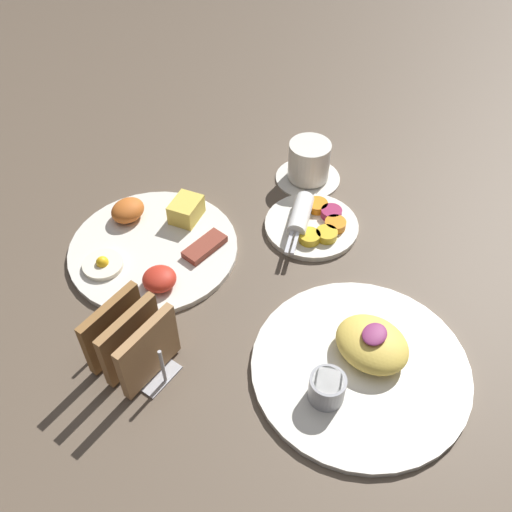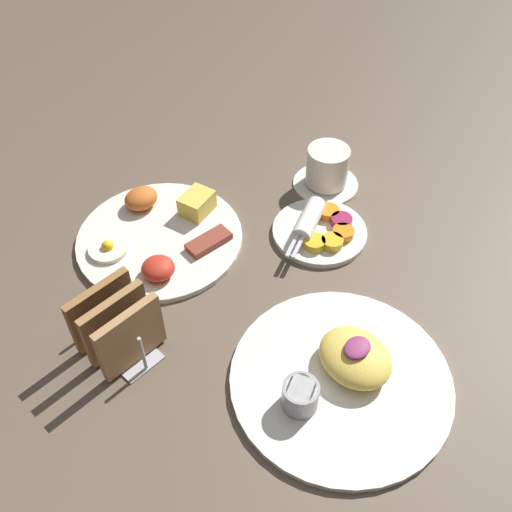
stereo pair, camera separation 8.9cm
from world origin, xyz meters
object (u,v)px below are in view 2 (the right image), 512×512
object	(u,v)px
plate_condiments	(320,229)
plate_foreground	(342,374)
plate_breakfast	(160,234)
coffee_cup	(327,169)
toast_rack	(117,326)

from	to	relation	value
plate_condiments	plate_foreground	bearing A→B (deg)	-134.35
plate_breakfast	plate_foreground	distance (m)	0.39
plate_condiments	plate_foreground	size ratio (longest dim) A/B	0.59
plate_breakfast	coffee_cup	size ratio (longest dim) A/B	2.30
toast_rack	coffee_cup	bearing A→B (deg)	2.54
plate_breakfast	toast_rack	size ratio (longest dim) A/B	2.38
plate_breakfast	plate_condiments	world-z (taller)	plate_breakfast
plate_condiments	toast_rack	distance (m)	0.38
plate_foreground	coffee_cup	bearing A→B (deg)	42.21
plate_breakfast	plate_condiments	bearing A→B (deg)	-43.64
plate_foreground	toast_rack	xyz separation A→B (m)	(-0.17, 0.26, 0.03)
toast_rack	plate_breakfast	bearing A→B (deg)	36.35
toast_rack	coffee_cup	distance (m)	0.48
plate_condiments	toast_rack	size ratio (longest dim) A/B	1.53
plate_condiments	coffee_cup	xyz separation A→B (m)	(0.11, 0.08, 0.02)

